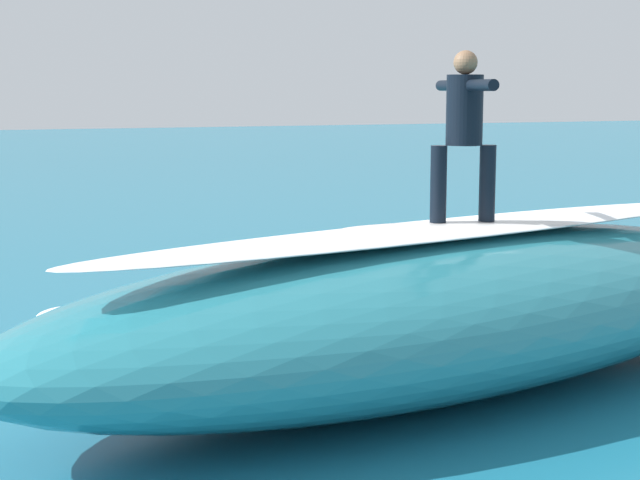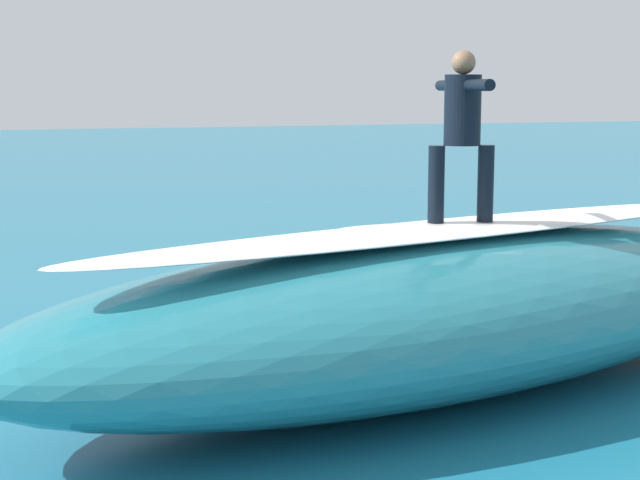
# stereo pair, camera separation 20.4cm
# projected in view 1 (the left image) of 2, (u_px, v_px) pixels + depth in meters

# --- Properties ---
(ground_plane) EXTENTS (120.00, 120.00, 0.00)m
(ground_plane) POSITION_uv_depth(u_px,v_px,m) (395.00, 323.00, 11.73)
(ground_plane) COLOR teal
(wave_crest) EXTENTS (9.31, 4.94, 1.40)m
(wave_crest) POSITION_uv_depth(u_px,v_px,m) (446.00, 308.00, 9.28)
(wave_crest) COLOR teal
(wave_crest) RESTS_ON ground_plane
(wave_foam_lip) EXTENTS (7.57, 2.70, 0.08)m
(wave_foam_lip) POSITION_uv_depth(u_px,v_px,m) (447.00, 229.00, 9.17)
(wave_foam_lip) COLOR white
(wave_foam_lip) RESTS_ON wave_crest
(surfboard_riding) EXTENTS (2.35, 0.93, 0.09)m
(surfboard_riding) POSITION_uv_depth(u_px,v_px,m) (462.00, 227.00, 9.27)
(surfboard_riding) COLOR silver
(surfboard_riding) RESTS_ON wave_crest
(surfer_riding) EXTENTS (0.61, 1.46, 1.55)m
(surfer_riding) POSITION_uv_depth(u_px,v_px,m) (464.00, 123.00, 9.13)
(surfer_riding) COLOR black
(surfer_riding) RESTS_ON surfboard_riding
(surfboard_paddling) EXTENTS (0.80, 2.42, 0.08)m
(surfboard_paddling) POSITION_uv_depth(u_px,v_px,m) (206.00, 322.00, 11.60)
(surfboard_paddling) COLOR #33B2D1
(surfboard_paddling) RESTS_ON ground_plane
(surfer_paddling) EXTENTS (0.52, 1.81, 0.32)m
(surfer_paddling) POSITION_uv_depth(u_px,v_px,m) (204.00, 304.00, 11.71)
(surfer_paddling) COLOR black
(surfer_paddling) RESTS_ON surfboard_paddling
(foam_patch_far) EXTENTS (1.40, 1.39, 0.17)m
(foam_patch_far) POSITION_uv_depth(u_px,v_px,m) (80.00, 316.00, 11.73)
(foam_patch_far) COLOR white
(foam_patch_far) RESTS_ON ground_plane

